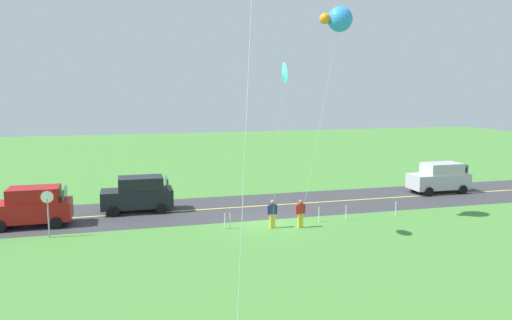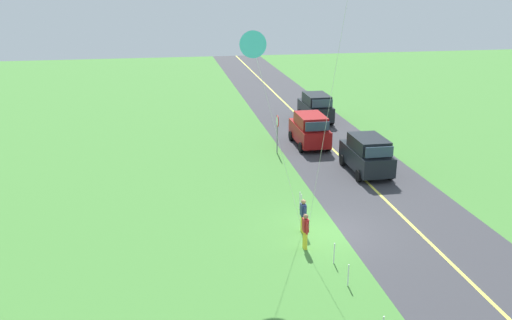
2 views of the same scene
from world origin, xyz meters
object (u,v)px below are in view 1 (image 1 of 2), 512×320
object	(u,v)px
car_suv_foreground	(138,194)
kite_red_low	(283,74)
car_parked_west_far	(439,177)
person_adult_companion	(300,213)
person_adult_near	(272,213)
kite_blue_mid	(339,19)
stop_sign	(48,204)
car_parked_east_near	(32,206)

from	to	relation	value
car_suv_foreground	kite_red_low	xyz separation A→B (m)	(-6.96, 7.98, 7.28)
car_parked_west_far	person_adult_companion	bearing A→B (deg)	24.99
person_adult_companion	kite_red_low	size ratio (longest dim) A/B	0.18
person_adult_near	kite_blue_mid	xyz separation A→B (m)	(-3.90, -0.36, 10.68)
stop_sign	person_adult_companion	size ratio (longest dim) A/B	1.60
kite_red_low	kite_blue_mid	world-z (taller)	kite_blue_mid
car_suv_foreground	kite_red_low	size ratio (longest dim) A/B	0.49
car_suv_foreground	kite_red_low	world-z (taller)	kite_red_low
person_adult_near	car_parked_west_far	bearing A→B (deg)	-66.89
car_suv_foreground	person_adult_near	bearing A→B (deg)	141.19
stop_sign	car_suv_foreground	bearing A→B (deg)	-136.76
car_parked_east_near	kite_blue_mid	bearing A→B (deg)	168.30
kite_blue_mid	person_adult_companion	bearing A→B (deg)	15.81
kite_blue_mid	kite_red_low	bearing A→B (deg)	32.73
person_adult_near	kite_red_low	xyz separation A→B (m)	(0.16, 2.25, 7.57)
person_adult_near	person_adult_companion	distance (m)	1.58
car_parked_east_near	car_parked_west_far	xyz separation A→B (m)	(-27.89, -2.02, 0.00)
car_parked_east_near	person_adult_near	world-z (taller)	car_parked_east_near
car_parked_east_near	person_adult_near	xyz separation A→B (m)	(-13.04, 3.87, -0.29)
car_parked_east_near	car_parked_west_far	world-z (taller)	same
stop_sign	person_adult_near	size ratio (longest dim) A/B	1.60
car_parked_east_near	person_adult_companion	xyz separation A→B (m)	(-14.60, 4.18, -0.29)
car_suv_foreground	stop_sign	world-z (taller)	stop_sign
person_adult_near	kite_red_low	world-z (taller)	kite_red_low
car_parked_west_far	kite_red_low	size ratio (longest dim) A/B	0.49
stop_sign	person_adult_near	xyz separation A→B (m)	(-11.82, 1.32, -0.94)
car_suv_foreground	car_parked_west_far	world-z (taller)	same
car_suv_foreground	kite_red_low	distance (m)	12.86
car_parked_east_near	stop_sign	size ratio (longest dim) A/B	1.72
person_adult_companion	kite_blue_mid	size ratio (longest dim) A/B	0.13
person_adult_companion	kite_blue_mid	world-z (taller)	kite_blue_mid
person_adult_near	kite_blue_mid	distance (m)	11.38
car_parked_east_near	person_adult_companion	bearing A→B (deg)	164.04
car_suv_foreground	car_parked_east_near	bearing A→B (deg)	17.46
car_parked_west_far	kite_red_low	distance (m)	18.57
kite_red_low	car_suv_foreground	bearing A→B (deg)	-48.92
person_adult_near	stop_sign	bearing A→B (deg)	85.11
car_parked_east_near	car_suv_foreground	bearing A→B (deg)	-162.54
stop_sign	kite_blue_mid	distance (m)	18.52
stop_sign	kite_red_low	size ratio (longest dim) A/B	0.28
car_parked_east_near	car_parked_west_far	size ratio (longest dim) A/B	1.00
car_parked_west_far	person_adult_near	xyz separation A→B (m)	(14.85, 5.89, -0.29)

